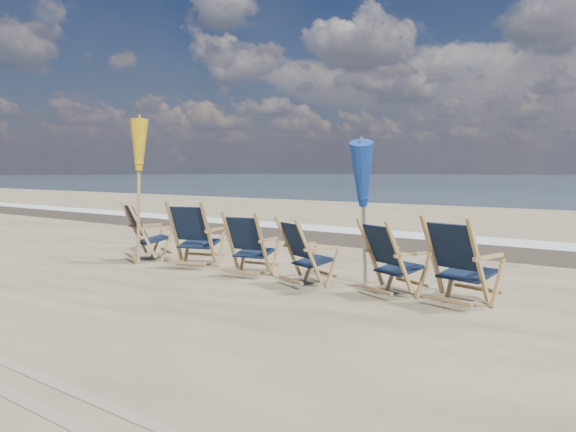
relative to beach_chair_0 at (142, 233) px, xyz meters
The scene contains 10 objects.
surf_foam 7.23m from the beach_chair_0, 68.60° to the left, with size 200.00×1.40×0.01m, color silver.
wet_sand_strip 5.86m from the beach_chair_0, 63.22° to the left, with size 200.00×2.60×0.00m, color #42362A.
beach_chair_0 is the anchor object (origin of this frame).
beach_chair_1 1.33m from the beach_chair_0, 12.18° to the left, with size 0.70×0.79×1.10m, color black, non-canonical shape.
beach_chair_2 2.47m from the beach_chair_0, ahead, with size 0.63×0.70×0.98m, color black, non-canonical shape.
beach_chair_3 3.43m from the beach_chair_0, ahead, with size 0.61×0.68×0.95m, color black, non-canonical shape.
beach_chair_4 4.66m from the beach_chair_0, ahead, with size 0.63×0.71×0.98m, color black, non-canonical shape.
beach_chair_5 5.59m from the beach_chair_0, ahead, with size 0.68×0.77×1.07m, color black, non-canonical shape.
umbrella_yellow 1.33m from the beach_chair_0, 95.14° to the right, with size 0.30×0.30×2.40m.
umbrella_blue 4.13m from the beach_chair_0, ahead, with size 0.30×0.30×2.02m.
Camera 1 is at (5.02, -4.32, 1.56)m, focal length 35.00 mm.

